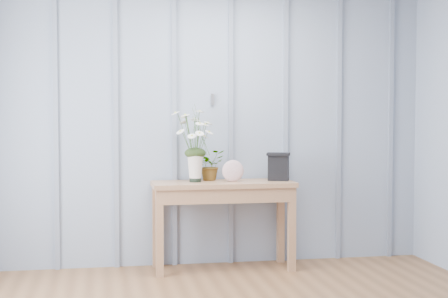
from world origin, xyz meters
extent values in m
cube|color=#92A0B8|center=(0.00, 2.25, 1.25)|extent=(4.00, 0.01, 2.50)
cube|color=silver|center=(0.09, 2.23, 1.45)|extent=(0.03, 0.01, 0.10)
cube|color=gray|center=(-1.25, 2.23, 1.25)|extent=(0.04, 0.03, 2.50)
cube|color=gray|center=(-0.75, 2.23, 1.25)|extent=(0.04, 0.03, 2.50)
cube|color=gray|center=(-0.25, 2.23, 1.25)|extent=(0.04, 0.03, 2.50)
cube|color=gray|center=(0.25, 2.23, 1.25)|extent=(0.04, 0.03, 2.50)
cube|color=gray|center=(0.75, 2.23, 1.25)|extent=(0.04, 0.03, 2.50)
cube|color=gray|center=(1.25, 2.23, 1.25)|extent=(0.04, 0.03, 2.50)
cube|color=gray|center=(1.75, 2.23, 1.25)|extent=(0.04, 0.03, 2.50)
cube|color=#9A6D4B|center=(0.14, 1.99, 0.73)|extent=(1.20, 0.45, 0.04)
cube|color=#9A6D4B|center=(0.14, 1.99, 0.65)|extent=(1.13, 0.42, 0.12)
cube|color=#9A6D4B|center=(-0.42, 1.81, 0.35)|extent=(0.06, 0.06, 0.71)
cube|color=#9A6D4B|center=(0.69, 1.81, 0.35)|extent=(0.06, 0.06, 0.71)
cube|color=#9A6D4B|center=(-0.42, 2.17, 0.35)|extent=(0.06, 0.06, 0.71)
cube|color=#9A6D4B|center=(0.69, 2.17, 0.35)|extent=(0.06, 0.06, 0.71)
cylinder|color=black|center=(-0.10, 2.02, 0.78)|extent=(0.10, 0.10, 0.06)
cone|color=white|center=(-0.10, 2.02, 0.88)|extent=(0.15, 0.15, 0.23)
ellipsoid|color=#1F3314|center=(-0.10, 2.02, 0.99)|extent=(0.18, 0.15, 0.10)
imported|color=#1F3314|center=(0.05, 2.13, 0.88)|extent=(0.30, 0.28, 0.26)
ellipsoid|color=#9A556E|center=(0.22, 1.98, 0.84)|extent=(0.19, 0.07, 0.18)
cube|color=black|center=(0.62, 2.00, 0.86)|extent=(0.21, 0.18, 0.22)
cube|color=black|center=(0.62, 2.00, 0.98)|extent=(0.23, 0.21, 0.02)
camera|label=1|loc=(-0.89, -3.70, 1.34)|focal=55.00mm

